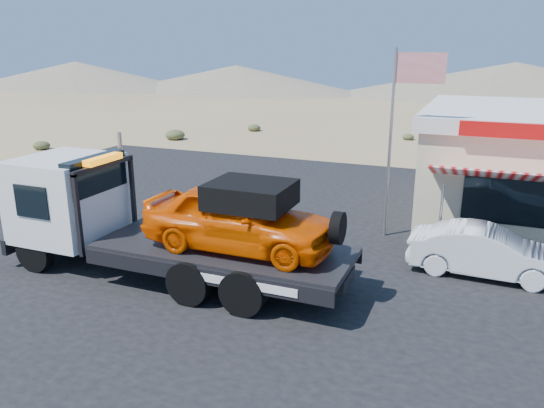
% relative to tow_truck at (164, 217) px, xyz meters
% --- Properties ---
extents(ground, '(120.00, 120.00, 0.00)m').
position_rel_tow_truck_xyz_m(ground, '(0.23, 0.93, -1.71)').
color(ground, '#8B714F').
rests_on(ground, ground).
extents(asphalt_lot, '(32.00, 24.00, 0.02)m').
position_rel_tow_truck_xyz_m(asphalt_lot, '(2.23, 3.93, -1.70)').
color(asphalt_lot, black).
rests_on(asphalt_lot, ground).
extents(tow_truck, '(9.50, 2.82, 3.18)m').
position_rel_tow_truck_xyz_m(tow_truck, '(0.00, 0.00, 0.00)').
color(tow_truck, black).
rests_on(tow_truck, asphalt_lot).
extents(white_sedan, '(4.14, 1.55, 1.35)m').
position_rel_tow_truck_xyz_m(white_sedan, '(8.06, 3.29, -1.01)').
color(white_sedan, silver).
rests_on(white_sedan, asphalt_lot).
extents(flagpole, '(1.55, 0.10, 6.00)m').
position_rel_tow_truck_xyz_m(flagpole, '(5.16, 5.43, 2.06)').
color(flagpole, '#99999E').
rests_on(flagpole, asphalt_lot).
extents(desert_scrub, '(25.50, 31.95, 0.70)m').
position_rel_tow_truck_xyz_m(desert_scrub, '(-13.18, 9.57, -1.42)').
color(desert_scrub, '#3E4324').
rests_on(desert_scrub, ground).
extents(distant_hills, '(126.00, 48.00, 4.20)m').
position_rel_tow_truck_xyz_m(distant_hills, '(-9.55, 56.08, 0.18)').
color(distant_hills, '#726B59').
rests_on(distant_hills, ground).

